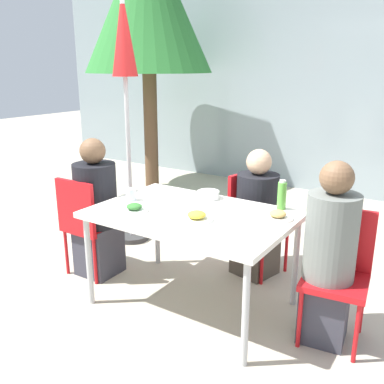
{
  "coord_description": "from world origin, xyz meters",
  "views": [
    {
      "loc": [
        1.59,
        -2.42,
        1.74
      ],
      "look_at": [
        0.0,
        0.0,
        0.89
      ],
      "focal_mm": 40.0,
      "sensor_mm": 36.0,
      "label": 1
    }
  ],
  "objects_px": {
    "chair_left": "(86,220)",
    "chair_far": "(253,215)",
    "salad_bowl": "(208,195)",
    "person_far": "(257,218)",
    "bottle": "(282,195)",
    "chair_right": "(338,265)",
    "person_right": "(329,259)",
    "drinking_cup": "(131,195)",
    "tree_behind_left": "(147,0)",
    "person_left": "(97,212)",
    "closed_umbrella": "(125,67)"
  },
  "relations": [
    {
      "from": "bottle",
      "to": "chair_left",
      "type": "bearing_deg",
      "value": -161.45
    },
    {
      "from": "chair_left",
      "to": "person_far",
      "type": "distance_m",
      "value": 1.44
    },
    {
      "from": "closed_umbrella",
      "to": "tree_behind_left",
      "type": "distance_m",
      "value": 2.23
    },
    {
      "from": "chair_right",
      "to": "bottle",
      "type": "xyz_separation_m",
      "value": [
        -0.49,
        0.21,
        0.34
      ]
    },
    {
      "from": "person_far",
      "to": "bottle",
      "type": "distance_m",
      "value": 0.56
    },
    {
      "from": "salad_bowl",
      "to": "chair_left",
      "type": "bearing_deg",
      "value": -154.88
    },
    {
      "from": "chair_left",
      "to": "person_left",
      "type": "bearing_deg",
      "value": 58.08
    },
    {
      "from": "person_far",
      "to": "bottle",
      "type": "relative_size",
      "value": 5.0
    },
    {
      "from": "tree_behind_left",
      "to": "drinking_cup",
      "type": "bearing_deg",
      "value": -54.27
    },
    {
      "from": "person_far",
      "to": "drinking_cup",
      "type": "distance_m",
      "value": 1.08
    },
    {
      "from": "closed_umbrella",
      "to": "bottle",
      "type": "xyz_separation_m",
      "value": [
        1.74,
        -0.31,
        -0.89
      ]
    },
    {
      "from": "person_left",
      "to": "salad_bowl",
      "type": "distance_m",
      "value": 0.98
    },
    {
      "from": "chair_far",
      "to": "drinking_cup",
      "type": "height_order",
      "value": "chair_far"
    },
    {
      "from": "person_left",
      "to": "closed_umbrella",
      "type": "distance_m",
      "value": 1.42
    },
    {
      "from": "drinking_cup",
      "to": "tree_behind_left",
      "type": "bearing_deg",
      "value": 125.73
    },
    {
      "from": "chair_right",
      "to": "salad_bowl",
      "type": "bearing_deg",
      "value": -14.54
    },
    {
      "from": "chair_right",
      "to": "tree_behind_left",
      "type": "height_order",
      "value": "tree_behind_left"
    },
    {
      "from": "chair_far",
      "to": "closed_umbrella",
      "type": "xyz_separation_m",
      "value": [
        -1.34,
        -0.07,
        1.23
      ]
    },
    {
      "from": "chair_right",
      "to": "person_far",
      "type": "bearing_deg",
      "value": -39.49
    },
    {
      "from": "salad_bowl",
      "to": "person_far",
      "type": "bearing_deg",
      "value": 56.73
    },
    {
      "from": "chair_left",
      "to": "drinking_cup",
      "type": "bearing_deg",
      "value": 7.08
    },
    {
      "from": "person_left",
      "to": "bottle",
      "type": "bearing_deg",
      "value": 15.56
    },
    {
      "from": "chair_left",
      "to": "chair_right",
      "type": "bearing_deg",
      "value": 7.76
    },
    {
      "from": "chair_left",
      "to": "drinking_cup",
      "type": "height_order",
      "value": "chair_left"
    },
    {
      "from": "person_right",
      "to": "salad_bowl",
      "type": "xyz_separation_m",
      "value": [
        -1.03,
        0.23,
        0.19
      ]
    },
    {
      "from": "chair_far",
      "to": "drinking_cup",
      "type": "relative_size",
      "value": 9.05
    },
    {
      "from": "person_right",
      "to": "drinking_cup",
      "type": "height_order",
      "value": "person_right"
    },
    {
      "from": "chair_right",
      "to": "bottle",
      "type": "distance_m",
      "value": 0.63
    },
    {
      "from": "chair_right",
      "to": "person_right",
      "type": "distance_m",
      "value": 0.12
    },
    {
      "from": "person_left",
      "to": "bottle",
      "type": "height_order",
      "value": "person_left"
    },
    {
      "from": "chair_left",
      "to": "bottle",
      "type": "distance_m",
      "value": 1.63
    },
    {
      "from": "salad_bowl",
      "to": "chair_far",
      "type": "bearing_deg",
      "value": 67.72
    },
    {
      "from": "bottle",
      "to": "person_far",
      "type": "bearing_deg",
      "value": 136.82
    },
    {
      "from": "chair_left",
      "to": "person_left",
      "type": "xyz_separation_m",
      "value": [
        0.05,
        0.08,
        0.05
      ]
    },
    {
      "from": "chair_left",
      "to": "chair_right",
      "type": "height_order",
      "value": "same"
    },
    {
      "from": "bottle",
      "to": "salad_bowl",
      "type": "distance_m",
      "value": 0.59
    },
    {
      "from": "bottle",
      "to": "tree_behind_left",
      "type": "height_order",
      "value": "tree_behind_left"
    },
    {
      "from": "chair_left",
      "to": "chair_far",
      "type": "distance_m",
      "value": 1.43
    },
    {
      "from": "person_left",
      "to": "salad_bowl",
      "type": "height_order",
      "value": "person_left"
    },
    {
      "from": "chair_left",
      "to": "chair_right",
      "type": "distance_m",
      "value": 2.03
    },
    {
      "from": "person_far",
      "to": "bottle",
      "type": "bearing_deg",
      "value": 60.51
    },
    {
      "from": "chair_far",
      "to": "salad_bowl",
      "type": "xyz_separation_m",
      "value": [
        -0.18,
        -0.45,
        0.26
      ]
    },
    {
      "from": "bottle",
      "to": "tree_behind_left",
      "type": "bearing_deg",
      "value": 144.28
    },
    {
      "from": "chair_far",
      "to": "bottle",
      "type": "distance_m",
      "value": 0.64
    },
    {
      "from": "chair_left",
      "to": "drinking_cup",
      "type": "relative_size",
      "value": 9.05
    },
    {
      "from": "person_right",
      "to": "drinking_cup",
      "type": "bearing_deg",
      "value": -1.45
    },
    {
      "from": "bottle",
      "to": "salad_bowl",
      "type": "relative_size",
      "value": 1.27
    },
    {
      "from": "chair_left",
      "to": "bottle",
      "type": "bearing_deg",
      "value": 17.85
    },
    {
      "from": "chair_right",
      "to": "chair_far",
      "type": "relative_size",
      "value": 1.0
    },
    {
      "from": "person_right",
      "to": "tree_behind_left",
      "type": "relative_size",
      "value": 0.34
    }
  ]
}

